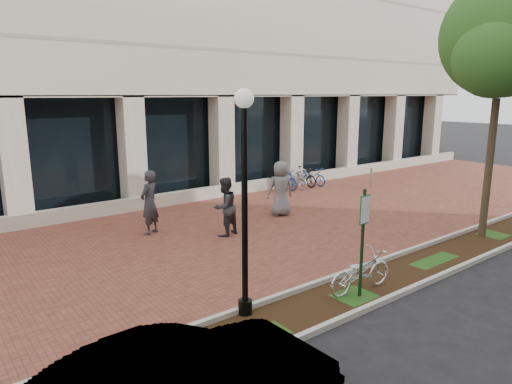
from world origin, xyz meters
TOP-DOWN VIEW (x-y plane):
  - ground at (0.00, 0.00)m, footprint 120.00×120.00m
  - brick_plaza at (0.00, 0.00)m, footprint 40.00×9.00m
  - planting_strip at (0.00, -5.25)m, footprint 40.00×1.50m
  - curb_plaza_side at (0.00, -4.50)m, footprint 40.00×0.12m
  - curb_street_side at (0.00, -6.00)m, footprint 40.00×0.12m
  - parking_sign at (-1.37, -5.49)m, footprint 0.34×0.07m
  - lamppost at (-3.78, -4.60)m, footprint 0.36×0.36m
  - street_tree at (5.04, -4.94)m, footprint 4.11×3.42m
  - locked_bicycle at (-1.14, -5.29)m, footprint 1.80×0.75m
  - pedestrian_left at (-2.96, 1.48)m, footprint 0.87×0.79m
  - pedestrian_mid at (-1.23, -0.09)m, footprint 1.03×0.90m
  - pedestrian_right at (1.69, 0.70)m, footprint 1.10×0.88m
  - bollard at (8.26, 1.87)m, footprint 0.12×0.12m
  - bike_rack_cluster at (5.42, 3.98)m, footprint 2.93×1.68m

SIDE VIEW (x-z plane):
  - ground at x=0.00m, z-range 0.00..0.00m
  - brick_plaza at x=0.00m, z-range 0.00..0.01m
  - planting_strip at x=0.00m, z-range 0.00..0.01m
  - curb_plaza_side at x=0.00m, z-range 0.00..0.12m
  - curb_street_side at x=0.00m, z-range 0.00..0.12m
  - bike_rack_cluster at x=5.42m, z-range -0.03..0.92m
  - locked_bicycle at x=-1.14m, z-range 0.00..0.92m
  - bollard at x=8.26m, z-range 0.01..0.97m
  - pedestrian_mid at x=-1.23m, z-range 0.00..1.82m
  - pedestrian_right at x=1.69m, z-range 0.00..1.96m
  - pedestrian_left at x=-2.96m, z-range 0.00..2.01m
  - parking_sign at x=-1.37m, z-range 0.33..2.70m
  - lamppost at x=-3.78m, z-range 0.28..4.67m
  - street_tree at x=5.04m, z-range 1.86..9.43m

